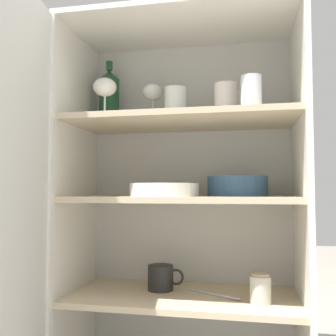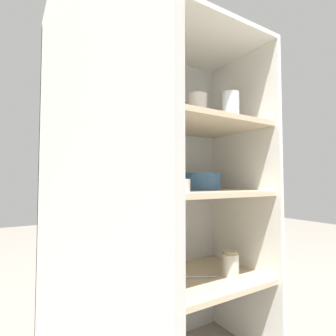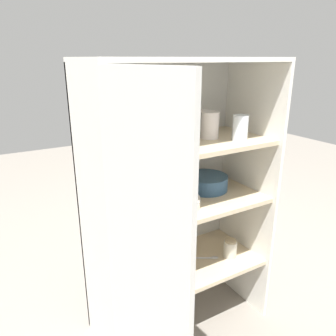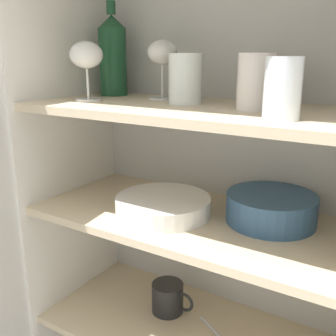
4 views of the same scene
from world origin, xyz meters
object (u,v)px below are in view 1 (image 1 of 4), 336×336
(mixing_bowl_large, at_px, (237,185))
(storage_jar, at_px, (260,289))
(coffee_mug_primary, at_px, (161,278))
(plate_stack_white, at_px, (164,190))
(wine_bottle, at_px, (109,98))

(mixing_bowl_large, relative_size, storage_jar, 2.26)
(coffee_mug_primary, bearing_deg, mixing_bowl_large, 5.75)
(storage_jar, bearing_deg, plate_stack_white, 173.90)
(storage_jar, bearing_deg, mixing_bowl_large, 119.42)
(coffee_mug_primary, relative_size, storage_jar, 1.39)
(wine_bottle, bearing_deg, coffee_mug_primary, -15.40)
(wine_bottle, height_order, storage_jar, wine_bottle)
(plate_stack_white, distance_m, storage_jar, 0.45)
(wine_bottle, distance_m, storage_jar, 0.91)
(plate_stack_white, bearing_deg, wine_bottle, 152.98)
(mixing_bowl_large, bearing_deg, coffee_mug_primary, -174.25)
(wine_bottle, distance_m, mixing_bowl_large, 0.61)
(coffee_mug_primary, bearing_deg, storage_jar, -16.19)
(coffee_mug_primary, bearing_deg, plate_stack_white, -68.94)
(coffee_mug_primary, xyz_separation_m, storage_jar, (0.35, -0.10, 0.00))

